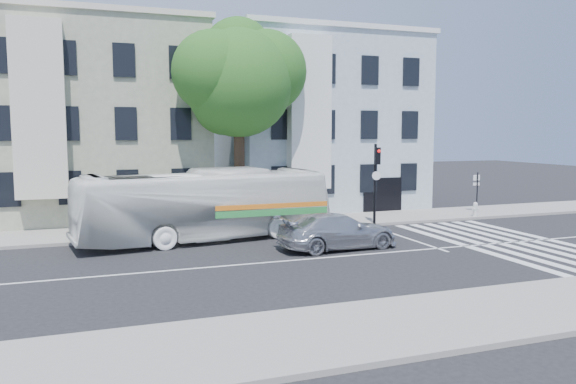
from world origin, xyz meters
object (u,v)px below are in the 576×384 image
bus (206,205)px  sedan (338,231)px  traffic_signal (376,173)px  fire_hydrant (475,209)px

bus → sedan: bus is taller
bus → traffic_signal: (9.21, 0.74, 1.17)m
sedan → traffic_signal: 6.53m
bus → sedan: size_ratio=2.24×
bus → fire_hydrant: bus is taller
sedan → traffic_signal: size_ratio=1.21×
bus → sedan: 6.26m
sedan → fire_hydrant: (10.95, 4.85, -0.19)m
sedan → bus: bearing=49.2°
fire_hydrant → sedan: bearing=-156.1°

